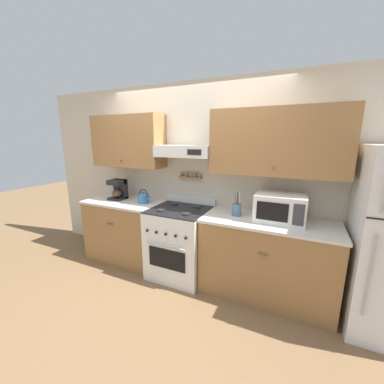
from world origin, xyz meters
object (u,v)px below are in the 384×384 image
(coffee_maker, at_px, (119,189))
(microwave, at_px, (280,208))
(utensil_crock, at_px, (237,209))
(stove_range, at_px, (180,242))
(tea_kettle, at_px, (144,198))

(coffee_maker, distance_m, microwave, 2.30)
(coffee_maker, height_order, utensil_crock, same)
(microwave, relative_size, utensil_crock, 1.77)
(stove_range, height_order, tea_kettle, tea_kettle)
(coffee_maker, bearing_deg, microwave, -0.18)
(coffee_maker, relative_size, utensil_crock, 1.00)
(coffee_maker, bearing_deg, utensil_crock, -0.79)
(tea_kettle, bearing_deg, utensil_crock, 0.00)
(tea_kettle, distance_m, coffee_maker, 0.48)
(stove_range, xyz_separation_m, tea_kettle, (-0.61, 0.05, 0.54))
(coffee_maker, xyz_separation_m, microwave, (2.30, -0.01, 0.01))
(microwave, bearing_deg, stove_range, -176.75)
(tea_kettle, xyz_separation_m, microwave, (1.82, 0.02, 0.08))
(tea_kettle, relative_size, coffee_maker, 0.69)
(stove_range, bearing_deg, microwave, 3.25)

